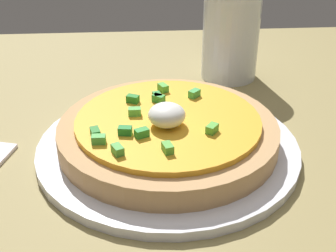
% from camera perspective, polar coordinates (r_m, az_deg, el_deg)
% --- Properties ---
extents(dining_table, '(1.24, 0.74, 0.03)m').
position_cam_1_polar(dining_table, '(0.52, 0.62, -2.70)').
color(dining_table, '#91824F').
rests_on(dining_table, ground).
extents(plate, '(0.27, 0.27, 0.01)m').
position_cam_1_polar(plate, '(0.48, 0.00, -2.61)').
color(plate, white).
rests_on(plate, dining_table).
extents(pizza, '(0.23, 0.23, 0.05)m').
position_cam_1_polar(pizza, '(0.47, -0.02, -0.61)').
color(pizza, tan).
rests_on(pizza, plate).
extents(cup_far, '(0.08, 0.08, 0.12)m').
position_cam_1_polar(cup_far, '(0.64, 7.83, 10.84)').
color(cup_far, silver).
rests_on(cup_far, dining_table).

